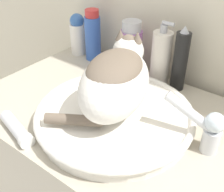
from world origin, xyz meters
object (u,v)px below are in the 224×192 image
at_px(mouthwash_bottle, 131,49).
at_px(faucet, 207,127).
at_px(lotion_bottle_white, 78,34).
at_px(cream_tube, 17,129).
at_px(soap_pump_bottle, 161,57).
at_px(cat, 115,79).
at_px(shampoo_bottle_tall, 93,36).
at_px(hairspray_can_black, 180,61).

bearing_deg(mouthwash_bottle, faucet, -30.73).
bearing_deg(mouthwash_bottle, lotion_bottle_white, 180.00).
bearing_deg(cream_tube, faucet, 30.98).
relative_size(faucet, soap_pump_bottle, 0.70).
height_order(cat, faucet, cat).
height_order(shampoo_bottle_tall, cream_tube, shampoo_bottle_tall).
bearing_deg(soap_pump_bottle, lotion_bottle_white, 180.00).
distance_m(cat, lotion_bottle_white, 0.47).
distance_m(faucet, shampoo_bottle_tall, 0.59).
height_order(cat, mouthwash_bottle, cat).
relative_size(mouthwash_bottle, cream_tube, 1.29).
bearing_deg(soap_pump_bottle, mouthwash_bottle, 180.00).
bearing_deg(cat, hairspray_can_black, -28.59).
height_order(cat, shampoo_bottle_tall, cat).
relative_size(cat, soap_pump_bottle, 1.46).
bearing_deg(lotion_bottle_white, hairspray_can_black, 0.00).
height_order(mouthwash_bottle, cream_tube, mouthwash_bottle).
xyz_separation_m(hairspray_can_black, cream_tube, (-0.23, -0.47, -0.08)).
bearing_deg(faucet, mouthwash_bottle, -43.88).
height_order(faucet, hairspray_can_black, hairspray_can_black).
xyz_separation_m(mouthwash_bottle, shampoo_bottle_tall, (-0.18, 0.00, 0.00)).
distance_m(lotion_bottle_white, cream_tube, 0.52).
relative_size(hairspray_can_black, cream_tube, 1.46).
bearing_deg(cream_tube, soap_pump_bottle, 70.92).
xyz_separation_m(faucet, hairspray_can_black, (-0.18, 0.22, 0.03)).
height_order(lotion_bottle_white, shampoo_bottle_tall, shampoo_bottle_tall).
relative_size(faucet, hairspray_can_black, 0.70).
height_order(soap_pump_bottle, cream_tube, soap_pump_bottle).
xyz_separation_m(soap_pump_bottle, shampoo_bottle_tall, (-0.29, 0.00, 0.00)).
bearing_deg(mouthwash_bottle, hairspray_can_black, 0.00).
relative_size(hairspray_can_black, shampoo_bottle_tall, 1.10).
xyz_separation_m(lotion_bottle_white, cream_tube, (0.21, -0.47, -0.06)).
distance_m(lotion_bottle_white, hairspray_can_black, 0.44).
relative_size(shampoo_bottle_tall, cream_tube, 1.33).
bearing_deg(cat, soap_pump_bottle, -14.10).
bearing_deg(shampoo_bottle_tall, mouthwash_bottle, 0.00).
xyz_separation_m(lotion_bottle_white, hairspray_can_black, (0.44, 0.00, 0.02)).
relative_size(cat, faucet, 2.10).
height_order(lotion_bottle_white, mouthwash_bottle, mouthwash_bottle).
bearing_deg(soap_pump_bottle, cat, -87.11).
bearing_deg(cat, faucet, -95.61).
xyz_separation_m(cat, soap_pump_bottle, (-0.01, 0.27, -0.05)).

